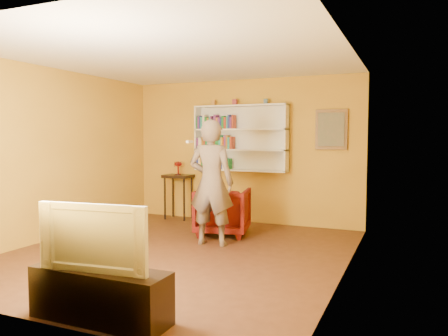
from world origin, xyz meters
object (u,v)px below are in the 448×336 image
Objects in this scene: bookshelf at (242,138)px; ruby_lustre at (178,165)px; console_table at (178,182)px; person at (211,183)px; tv_cabinet at (100,295)px; armchair at (223,211)px; television at (99,236)px.

ruby_lustre is at bearing -172.89° from bookshelf.
person is (1.50, -1.64, 0.21)m from console_table.
console_table is 0.34m from ruby_lustre.
tv_cabinet is at bearing -68.67° from ruby_lustre.
bookshelf is at bearing 7.11° from console_table.
ruby_lustre is 0.31× the size of armchair.
person is 1.82× the size of television.
ruby_lustre is (-1.28, -0.16, -0.53)m from bookshelf.
ruby_lustre is at bearing -63.43° from console_table.
person reaches higher than console_table.
ruby_lustre is 0.14× the size of person.
armchair is 0.66× the size of tv_cabinet.
ruby_lustre reaches higher than tv_cabinet.
console_table is 3.35× the size of ruby_lustre.
armchair is at bearing 96.12° from tv_cabinet.
person is at bearing -83.14° from bookshelf.
tv_cabinet is (1.76, -4.50, -0.84)m from ruby_lustre.
ruby_lustre is 2.23m from person.
tv_cabinet is at bearing 88.98° from person.
person is at bearing 87.23° from armchair.
console_table is at bearing -172.89° from bookshelf.
armchair is (1.38, -0.94, -0.34)m from console_table.
armchair is at bearing -84.97° from bookshelf.
armchair is 0.83× the size of television.
television is (0.26, -2.86, -0.18)m from person.
bookshelf is at bearing 95.86° from tv_cabinet.
person reaches higher than ruby_lustre.
bookshelf reaches higher than ruby_lustre.
bookshelf reaches higher than console_table.
bookshelf is 1.40× the size of tv_cabinet.
bookshelf reaches higher than tv_cabinet.
bookshelf is 1.39m from ruby_lustre.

